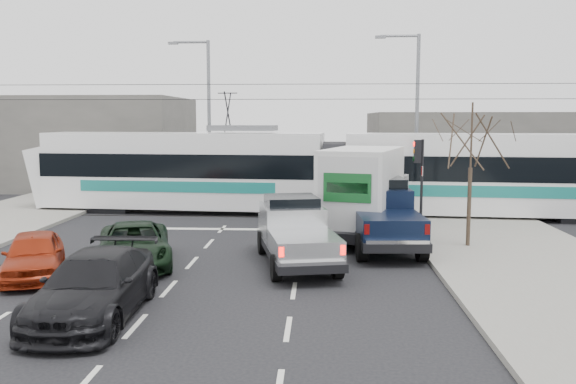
{
  "coord_description": "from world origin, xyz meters",
  "views": [
    {
      "loc": [
        2.38,
        -18.89,
        4.58
      ],
      "look_at": [
        1.16,
        4.21,
        1.8
      ],
      "focal_mm": 38.0,
      "sensor_mm": 36.0,
      "label": 1
    }
  ],
  "objects_px": {
    "silver_pickup": "(295,231)",
    "box_truck": "(365,193)",
    "red_car": "(34,255)",
    "bare_tree": "(471,142)",
    "navy_pickup": "(382,214)",
    "traffic_signal": "(419,164)",
    "street_lamp_near": "(414,109)",
    "street_lamp_far": "(206,110)",
    "tram": "(333,172)",
    "dark_car": "(95,286)",
    "green_car": "(134,245)"
  },
  "relations": [
    {
      "from": "traffic_signal",
      "to": "red_car",
      "type": "relative_size",
      "value": 0.91
    },
    {
      "from": "street_lamp_far",
      "to": "red_car",
      "type": "bearing_deg",
      "value": -95.39
    },
    {
      "from": "navy_pickup",
      "to": "box_truck",
      "type": "bearing_deg",
      "value": 100.31
    },
    {
      "from": "green_car",
      "to": "dark_car",
      "type": "height_order",
      "value": "dark_car"
    },
    {
      "from": "street_lamp_near",
      "to": "navy_pickup",
      "type": "xyz_separation_m",
      "value": [
        -2.72,
        -11.24,
        -3.91
      ]
    },
    {
      "from": "bare_tree",
      "to": "box_truck",
      "type": "relative_size",
      "value": 0.68
    },
    {
      "from": "tram",
      "to": "green_car",
      "type": "distance_m",
      "value": 12.49
    },
    {
      "from": "red_car",
      "to": "dark_car",
      "type": "distance_m",
      "value": 4.58
    },
    {
      "from": "street_lamp_near",
      "to": "street_lamp_far",
      "type": "distance_m",
      "value": 11.67
    },
    {
      "from": "box_truck",
      "to": "dark_car",
      "type": "distance_m",
      "value": 12.27
    },
    {
      "from": "street_lamp_far",
      "to": "navy_pickup",
      "type": "height_order",
      "value": "street_lamp_far"
    },
    {
      "from": "red_car",
      "to": "box_truck",
      "type": "bearing_deg",
      "value": 13.0
    },
    {
      "from": "silver_pickup",
      "to": "box_truck",
      "type": "height_order",
      "value": "box_truck"
    },
    {
      "from": "street_lamp_near",
      "to": "silver_pickup",
      "type": "relative_size",
      "value": 1.52
    },
    {
      "from": "street_lamp_far",
      "to": "tram",
      "type": "relative_size",
      "value": 0.31
    },
    {
      "from": "box_truck",
      "to": "dark_car",
      "type": "xyz_separation_m",
      "value": [
        -6.96,
        -10.06,
        -0.98
      ]
    },
    {
      "from": "box_truck",
      "to": "bare_tree",
      "type": "bearing_deg",
      "value": -15.33
    },
    {
      "from": "tram",
      "to": "dark_car",
      "type": "bearing_deg",
      "value": -105.61
    },
    {
      "from": "dark_car",
      "to": "green_car",
      "type": "bearing_deg",
      "value": 95.69
    },
    {
      "from": "street_lamp_near",
      "to": "silver_pickup",
      "type": "height_order",
      "value": "street_lamp_near"
    },
    {
      "from": "red_car",
      "to": "street_lamp_far",
      "type": "bearing_deg",
      "value": 64.01
    },
    {
      "from": "bare_tree",
      "to": "tram",
      "type": "distance_m",
      "value": 9.11
    },
    {
      "from": "green_car",
      "to": "tram",
      "type": "bearing_deg",
      "value": 42.02
    },
    {
      "from": "traffic_signal",
      "to": "box_truck",
      "type": "xyz_separation_m",
      "value": [
        -2.33,
        -1.87,
        -1.02
      ]
    },
    {
      "from": "traffic_signal",
      "to": "tram",
      "type": "relative_size",
      "value": 0.13
    },
    {
      "from": "silver_pickup",
      "to": "red_car",
      "type": "distance_m",
      "value": 7.82
    },
    {
      "from": "silver_pickup",
      "to": "red_car",
      "type": "xyz_separation_m",
      "value": [
        -7.48,
        -2.28,
        -0.35
      ]
    },
    {
      "from": "traffic_signal",
      "to": "street_lamp_far",
      "type": "height_order",
      "value": "street_lamp_far"
    },
    {
      "from": "navy_pickup",
      "to": "dark_car",
      "type": "relative_size",
      "value": 1.15
    },
    {
      "from": "traffic_signal",
      "to": "street_lamp_far",
      "type": "bearing_deg",
      "value": 138.28
    },
    {
      "from": "box_truck",
      "to": "red_car",
      "type": "xyz_separation_m",
      "value": [
        -10.03,
        -6.66,
        -1.05
      ]
    },
    {
      "from": "traffic_signal",
      "to": "red_car",
      "type": "height_order",
      "value": "traffic_signal"
    },
    {
      "from": "tram",
      "to": "traffic_signal",
      "type": "bearing_deg",
      "value": -41.86
    },
    {
      "from": "traffic_signal",
      "to": "red_car",
      "type": "xyz_separation_m",
      "value": [
        -12.36,
        -8.53,
        -2.07
      ]
    },
    {
      "from": "silver_pickup",
      "to": "green_car",
      "type": "bearing_deg",
      "value": 176.1
    },
    {
      "from": "silver_pickup",
      "to": "box_truck",
      "type": "relative_size",
      "value": 0.81
    },
    {
      "from": "tram",
      "to": "green_car",
      "type": "relative_size",
      "value": 6.01
    },
    {
      "from": "box_truck",
      "to": "tram",
      "type": "bearing_deg",
      "value": 117.92
    },
    {
      "from": "street_lamp_near",
      "to": "tram",
      "type": "xyz_separation_m",
      "value": [
        -4.31,
        -3.83,
        -3.05
      ]
    },
    {
      "from": "traffic_signal",
      "to": "silver_pickup",
      "type": "relative_size",
      "value": 0.61
    },
    {
      "from": "red_car",
      "to": "traffic_signal",
      "type": "bearing_deg",
      "value": 14.01
    },
    {
      "from": "traffic_signal",
      "to": "green_car",
      "type": "distance_m",
      "value": 12.26
    },
    {
      "from": "street_lamp_near",
      "to": "red_car",
      "type": "distance_m",
      "value": 21.24
    },
    {
      "from": "green_car",
      "to": "navy_pickup",
      "type": "bearing_deg",
      "value": 4.95
    },
    {
      "from": "silver_pickup",
      "to": "green_car",
      "type": "xyz_separation_m",
      "value": [
        -5.02,
        -0.68,
        -0.36
      ]
    },
    {
      "from": "navy_pickup",
      "to": "red_car",
      "type": "xyz_separation_m",
      "value": [
        -10.48,
        -4.78,
        -0.53
      ]
    },
    {
      "from": "street_lamp_near",
      "to": "green_car",
      "type": "xyz_separation_m",
      "value": [
        -10.74,
        -14.44,
        -4.45
      ]
    },
    {
      "from": "tram",
      "to": "navy_pickup",
      "type": "height_order",
      "value": "tram"
    },
    {
      "from": "navy_pickup",
      "to": "street_lamp_near",
      "type": "bearing_deg",
      "value": 73.21
    },
    {
      "from": "bare_tree",
      "to": "navy_pickup",
      "type": "relative_size",
      "value": 0.85
    }
  ]
}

